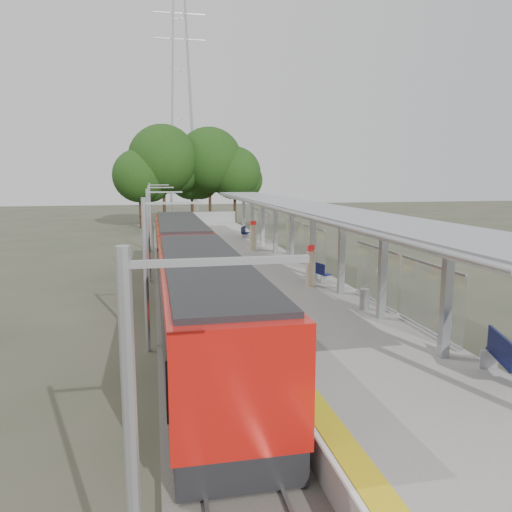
{
  "coord_description": "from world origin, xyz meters",
  "views": [
    {
      "loc": [
        -5.98,
        -10.25,
        6.11
      ],
      "look_at": [
        -1.19,
        12.98,
        2.3
      ],
      "focal_mm": 35.0,
      "sensor_mm": 36.0,
      "label": 1
    }
  ],
  "objects": [
    {
      "name": "trackbed",
      "position": [
        -4.5,
        20.0,
        0.12
      ],
      "size": [
        3.0,
        70.0,
        0.24
      ],
      "primitive_type": "cube",
      "color": "#59544C",
      "rests_on": "ground"
    },
    {
      "name": "catenary_masts",
      "position": [
        -6.22,
        19.0,
        2.91
      ],
      "size": [
        2.08,
        48.16,
        5.4
      ],
      "color": "#9EA0A5",
      "rests_on": "ground"
    },
    {
      "name": "info_pillar_far",
      "position": [
        0.8,
        23.62,
        1.88
      ],
      "size": [
        0.46,
        0.46,
        2.03
      ],
      "rotation": [
        0.0,
        0.0,
        0.2
      ],
      "color": "beige",
      "rests_on": "platform"
    },
    {
      "name": "canopy",
      "position": [
        1.61,
        16.19,
        4.2
      ],
      "size": [
        3.27,
        38.0,
        3.66
      ],
      "color": "#9EA0A5",
      "rests_on": "platform"
    },
    {
      "name": "platform",
      "position": [
        0.0,
        20.0,
        0.5
      ],
      "size": [
        6.0,
        50.0,
        1.0
      ],
      "primitive_type": "cube",
      "color": "gray",
      "rests_on": "ground"
    },
    {
      "name": "ground",
      "position": [
        0.0,
        0.0,
        0.0
      ],
      "size": [
        200.0,
        200.0,
        0.0
      ],
      "primitive_type": "plane",
      "color": "#474438",
      "rests_on": "ground"
    },
    {
      "name": "train",
      "position": [
        -4.5,
        11.75,
        2.05
      ],
      "size": [
        2.74,
        27.6,
        3.62
      ],
      "color": "black",
      "rests_on": "ground"
    },
    {
      "name": "bench_far",
      "position": [
        1.39,
        30.19,
        1.52
      ],
      "size": [
        0.99,
        1.51,
        0.99
      ],
      "rotation": [
        0.0,
        0.0,
        -0.4
      ],
      "color": "#0E1448",
      "rests_on": "platform"
    },
    {
      "name": "bench_mid",
      "position": [
        1.89,
        12.67,
        1.49
      ],
      "size": [
        0.72,
        1.42,
        0.93
      ],
      "rotation": [
        0.0,
        0.0,
        0.23
      ],
      "color": "#0E1448",
      "rests_on": "platform"
    },
    {
      "name": "tree_cluster",
      "position": [
        -1.52,
        52.12,
        7.33
      ],
      "size": [
        18.01,
        11.08,
        12.19
      ],
      "color": "#382316",
      "rests_on": "ground"
    },
    {
      "name": "litter_bin",
      "position": [
        1.93,
        7.28,
        1.4
      ],
      "size": [
        0.51,
        0.51,
        0.8
      ],
      "primitive_type": "cylinder",
      "rotation": [
        0.0,
        0.0,
        -0.37
      ],
      "color": "#9EA0A5",
      "rests_on": "platform"
    },
    {
      "name": "bench_near",
      "position": [
        2.6,
        0.27,
        1.62
      ],
      "size": [
        1.06,
        1.8,
        1.18
      ],
      "rotation": [
        0.0,
        0.0,
        -0.33
      ],
      "color": "#0E1448",
      "rests_on": "platform"
    },
    {
      "name": "info_pillar_near",
      "position": [
        1.14,
        11.64,
        1.84
      ],
      "size": [
        0.44,
        0.44,
        1.95
      ],
      "rotation": [
        0.0,
        0.0,
        0.43
      ],
      "color": "beige",
      "rests_on": "platform"
    },
    {
      "name": "end_fence",
      "position": [
        0.0,
        44.95,
        1.6
      ],
      "size": [
        6.0,
        0.1,
        1.2
      ],
      "primitive_type": "cube",
      "color": "#9EA0A5",
      "rests_on": "platform"
    },
    {
      "name": "pylon",
      "position": [
        -1.0,
        73.0,
        19.0
      ],
      "size": [
        8.0,
        4.0,
        38.0
      ],
      "primitive_type": null,
      "color": "#9EA0A5",
      "rests_on": "ground"
    },
    {
      "name": "tactile_strip",
      "position": [
        -2.55,
        20.0,
        1.01
      ],
      "size": [
        0.6,
        50.0,
        0.02
      ],
      "primitive_type": "cube",
      "color": "gold",
      "rests_on": "platform"
    }
  ]
}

